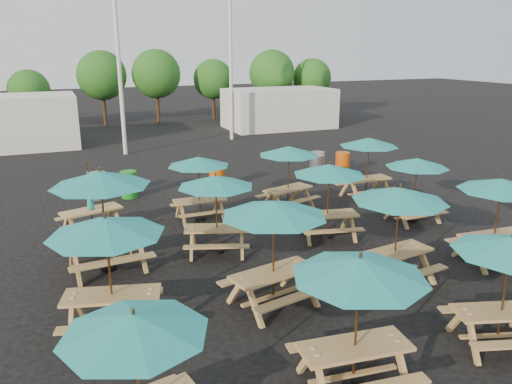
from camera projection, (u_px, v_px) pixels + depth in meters
name	position (u px, v px, depth m)	size (l,w,h in m)	color
ground	(277.00, 244.00, 13.80)	(120.00, 120.00, 0.00)	black
picnic_unit_0	(135.00, 332.00, 6.26)	(2.27, 2.27, 2.07)	tan
picnic_unit_1	(106.00, 233.00, 9.04)	(2.64, 2.64, 2.30)	tan
picnic_unit_2	(101.00, 184.00, 11.61)	(2.53, 2.53, 2.50)	tan
picnic_unit_3	(91.00, 204.00, 14.39)	(2.04, 1.90, 2.16)	tan
picnic_unit_4	(359.00, 275.00, 7.46)	(2.32, 2.32, 2.26)	tan
picnic_unit_5	(274.00, 214.00, 9.96)	(2.57, 2.57, 2.33)	tan
picnic_unit_6	(216.00, 185.00, 12.72)	(2.54, 2.54, 2.13)	tan
picnic_unit_7	(199.00, 165.00, 15.24)	(1.93, 1.93, 2.06)	tan
picnic_unit_8	(511.00, 251.00, 8.60)	(2.49, 2.49, 2.13)	tan
picnic_unit_9	(399.00, 200.00, 11.03)	(2.40, 2.40, 2.29)	tan
picnic_unit_10	(329.00, 174.00, 13.77)	(2.41, 2.41, 2.17)	tan
picnic_unit_11	(289.00, 154.00, 16.33)	(2.49, 2.49, 2.16)	tan
picnic_unit_13	(501.00, 189.00, 12.12)	(2.21, 2.21, 2.21)	tan
picnic_unit_14	(417.00, 166.00, 15.11)	(1.94, 1.94, 2.04)	tan
picnic_unit_15	(369.00, 145.00, 17.52)	(2.11, 2.11, 2.22)	tan
waste_bin_0	(98.00, 186.00, 17.82)	(0.60, 0.60, 0.97)	gray
waste_bin_1	(129.00, 184.00, 17.99)	(0.60, 0.60, 0.97)	#17811D
waste_bin_2	(217.00, 176.00, 19.09)	(0.60, 0.60, 0.97)	#C9500B
waste_bin_3	(317.00, 166.00, 20.70)	(0.60, 0.60, 0.97)	gray
waste_bin_4	(317.00, 163.00, 21.31)	(0.60, 0.60, 0.97)	gray
waste_bin_5	(342.00, 164.00, 21.23)	(0.60, 0.60, 0.97)	#C9500B
mast_0	(117.00, 31.00, 23.80)	(0.20, 0.20, 12.00)	silver
mast_1	(230.00, 33.00, 27.98)	(0.20, 0.20, 12.00)	silver
event_tent_1	(279.00, 108.00, 33.61)	(7.00, 4.00, 2.60)	silver
tree_2	(29.00, 90.00, 31.67)	(2.59, 2.59, 3.93)	#382314
tree_3	(102.00, 75.00, 34.11)	(3.36, 3.36, 5.09)	#382314
tree_4	(156.00, 74.00, 35.04)	(3.41, 3.41, 5.17)	#382314
tree_5	(213.00, 79.00, 37.15)	(2.94, 2.94, 4.45)	#382314
tree_6	(272.00, 73.00, 36.93)	(3.38, 3.38, 5.13)	#382314
tree_7	(312.00, 78.00, 38.33)	(2.95, 2.95, 4.48)	#382314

